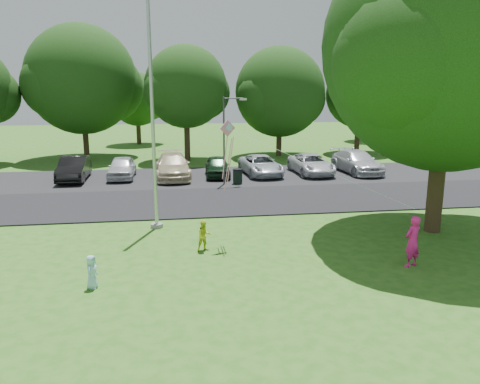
{
  "coord_description": "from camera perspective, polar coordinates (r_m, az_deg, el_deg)",
  "views": [
    {
      "loc": [
        -2.8,
        -13.65,
        5.63
      ],
      "look_at": [
        -0.2,
        4.0,
        1.6
      ],
      "focal_mm": 35.0,
      "sensor_mm": 36.0,
      "label": 1
    }
  ],
  "objects": [
    {
      "name": "child_yellow",
      "position": [
        16.43,
        -4.38,
        -5.31
      ],
      "size": [
        0.63,
        0.55,
        1.1
      ],
      "primitive_type": "imported",
      "rotation": [
        0.0,
        0.0,
        0.28
      ],
      "color": "#CFDE23",
      "rests_on": "ground"
    },
    {
      "name": "park_road",
      "position": [
        23.5,
        -1.28,
        -1.06
      ],
      "size": [
        60.0,
        6.0,
        0.06
      ],
      "primitive_type": "cube",
      "color": "black",
      "rests_on": "ground"
    },
    {
      "name": "street_lamp",
      "position": [
        27.01,
        -1.57,
        7.28
      ],
      "size": [
        1.41,
        0.49,
        5.11
      ],
      "rotation": [
        0.0,
        0.0,
        0.25
      ],
      "color": "#3F3F44",
      "rests_on": "ground"
    },
    {
      "name": "ground",
      "position": [
        15.03,
        3.03,
        -9.29
      ],
      "size": [
        120.0,
        120.0,
        0.0
      ],
      "primitive_type": "plane",
      "color": "#2C6019",
      "rests_on": "ground"
    },
    {
      "name": "big_tree",
      "position": [
        19.36,
        23.98,
        15.3
      ],
      "size": [
        9.79,
        9.25,
        11.72
      ],
      "rotation": [
        0.0,
        0.0,
        0.02
      ],
      "color": "#332316",
      "rests_on": "ground"
    },
    {
      "name": "child_blue",
      "position": [
        14.11,
        -17.63,
        -9.26
      ],
      "size": [
        0.42,
        0.54,
        0.98
      ],
      "primitive_type": "imported",
      "rotation": [
        0.0,
        0.0,
        1.34
      ],
      "color": "#9DDBF2",
      "rests_on": "ground"
    },
    {
      "name": "tree_row",
      "position": [
        38.14,
        -1.8,
        12.84
      ],
      "size": [
        64.35,
        11.94,
        10.88
      ],
      "color": "#332316",
      "rests_on": "ground"
    },
    {
      "name": "woman",
      "position": [
        15.87,
        20.28,
        -5.67
      ],
      "size": [
        0.72,
        0.61,
        1.68
      ],
      "primitive_type": "imported",
      "rotation": [
        0.0,
        0.0,
        3.55
      ],
      "color": "#F2208E",
      "rests_on": "ground"
    },
    {
      "name": "parking_strip",
      "position": [
        29.82,
        -2.83,
        1.89
      ],
      "size": [
        42.0,
        7.0,
        0.06
      ],
      "primitive_type": "cube",
      "color": "black",
      "rests_on": "ground"
    },
    {
      "name": "horizon_trees",
      "position": [
        48.04,
        -0.15,
        11.15
      ],
      "size": [
        77.46,
        7.2,
        7.02
      ],
      "color": "#332316",
      "rests_on": "ground"
    },
    {
      "name": "parked_cars",
      "position": [
        29.78,
        -1.13,
        3.28
      ],
      "size": [
        20.03,
        5.23,
        1.48
      ],
      "color": "black",
      "rests_on": "ground"
    },
    {
      "name": "kite",
      "position": [
        16.47,
        -1.0,
        6.1
      ],
      "size": [
        5.8,
        3.42,
        2.61
      ],
      "rotation": [
        0.0,
        0.0,
        0.34
      ],
      "color": "pink",
      "rests_on": "ground"
    },
    {
      "name": "flagpole",
      "position": [
        18.72,
        -10.59,
        8.03
      ],
      "size": [
        0.5,
        0.5,
        10.0
      ],
      "color": "#B7BABF",
      "rests_on": "ground"
    },
    {
      "name": "trash_can",
      "position": [
        27.41,
        -0.29,
        1.87
      ],
      "size": [
        0.58,
        0.58,
        0.93
      ],
      "rotation": [
        0.0,
        0.0,
        -0.04
      ],
      "color": "black",
      "rests_on": "ground"
    }
  ]
}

